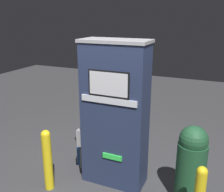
{
  "coord_description": "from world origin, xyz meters",
  "views": [
    {
      "loc": [
        1.29,
        -2.81,
        2.3
      ],
      "look_at": [
        0.0,
        0.1,
        1.3
      ],
      "focal_mm": 42.0,
      "sensor_mm": 36.0,
      "label": 1
    }
  ],
  "objects_px": {
    "gas_pump": "(115,115)",
    "squeegee_bucket": "(85,155)",
    "safety_bollard": "(47,158)",
    "trash_bin": "(191,164)"
  },
  "relations": [
    {
      "from": "gas_pump",
      "to": "trash_bin",
      "type": "relative_size",
      "value": 1.93
    },
    {
      "from": "gas_pump",
      "to": "squeegee_bucket",
      "type": "xyz_separation_m",
      "value": [
        -0.61,
        0.23,
        -0.86
      ]
    },
    {
      "from": "safety_bollard",
      "to": "squeegee_bucket",
      "type": "height_order",
      "value": "safety_bollard"
    },
    {
      "from": "gas_pump",
      "to": "squeegee_bucket",
      "type": "distance_m",
      "value": 1.08
    },
    {
      "from": "safety_bollard",
      "to": "trash_bin",
      "type": "bearing_deg",
      "value": 15.84
    },
    {
      "from": "trash_bin",
      "to": "squeegee_bucket",
      "type": "distance_m",
      "value": 1.71
    },
    {
      "from": "gas_pump",
      "to": "safety_bollard",
      "type": "height_order",
      "value": "gas_pump"
    },
    {
      "from": "squeegee_bucket",
      "to": "safety_bollard",
      "type": "bearing_deg",
      "value": -100.4
    },
    {
      "from": "safety_bollard",
      "to": "squeegee_bucket",
      "type": "xyz_separation_m",
      "value": [
        0.14,
        0.76,
        -0.31
      ]
    },
    {
      "from": "gas_pump",
      "to": "safety_bollard",
      "type": "relative_size",
      "value": 2.31
    }
  ]
}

